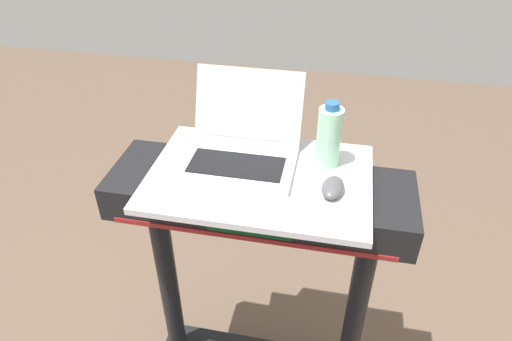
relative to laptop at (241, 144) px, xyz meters
name	(u,v)px	position (x,y,z in m)	size (l,w,h in m)	color
desk_board	(259,178)	(0.07, -0.08, -0.06)	(0.64, 0.44, 0.02)	silver
laptop	(241,144)	(0.00, 0.00, 0.00)	(0.33, 0.31, 0.23)	#B7B7BC
computer_mouse	(333,187)	(0.28, -0.12, -0.03)	(0.06, 0.10, 0.03)	#4C4C51
water_bottle	(329,136)	(0.25, 0.02, 0.05)	(0.07, 0.07, 0.20)	#9EDBB2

